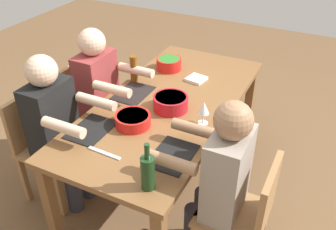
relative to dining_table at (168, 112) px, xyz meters
name	(u,v)px	position (x,y,z in m)	size (l,w,h in m)	color
ground_plane	(168,177)	(0.00, 0.00, -0.66)	(8.00, 8.00, 0.00)	brown
dining_table	(168,112)	(0.00, 0.00, 0.00)	(1.94, 0.91, 0.74)	brown
chair_near_right	(42,141)	(0.53, -0.78, -0.18)	(0.40, 0.40, 0.85)	#9E7044
diner_near_right	(57,124)	(0.53, -0.59, 0.04)	(0.41, 0.53, 1.20)	#2D2D38
chair_far_right	(246,213)	(0.53, 0.78, -0.18)	(0.40, 0.40, 0.85)	#9E7044
diner_far_right	(220,176)	(0.53, 0.59, 0.04)	(0.41, 0.53, 1.20)	#2D2D38
chair_near_center	(86,107)	(0.00, -0.78, -0.18)	(0.40, 0.40, 0.85)	#9E7044
diner_near_center	(102,90)	(0.00, -0.59, 0.04)	(0.41, 0.53, 1.20)	#2D2D38
serving_bowl_pasta	(133,119)	(0.36, -0.08, 0.12)	(0.24, 0.24, 0.08)	red
serving_bowl_salad	(171,102)	(0.07, 0.06, 0.14)	(0.25, 0.25, 0.10)	#B21923
serving_bowl_greens	(169,63)	(-0.50, -0.24, 0.14)	(0.21, 0.21, 0.10)	red
wine_bottle	(148,172)	(0.83, 0.29, 0.19)	(0.08, 0.08, 0.29)	#193819
beer_bottle	(134,69)	(-0.17, -0.39, 0.19)	(0.06, 0.06, 0.22)	brown
wine_glass	(204,109)	(0.14, 0.33, 0.20)	(0.08, 0.08, 0.17)	silver
placemat_near_right	(91,129)	(0.53, -0.30, 0.08)	(0.32, 0.23, 0.01)	black
placemat_far_right	(173,155)	(0.53, 0.30, 0.08)	(0.32, 0.23, 0.01)	black
placemat_near_center	(133,93)	(0.00, -0.30, 0.08)	(0.32, 0.23, 0.01)	black
carving_knife	(104,153)	(0.70, -0.08, 0.08)	(0.23, 0.02, 0.01)	silver
napkin_stack	(196,79)	(-0.41, 0.05, 0.09)	(0.14, 0.14, 0.02)	white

